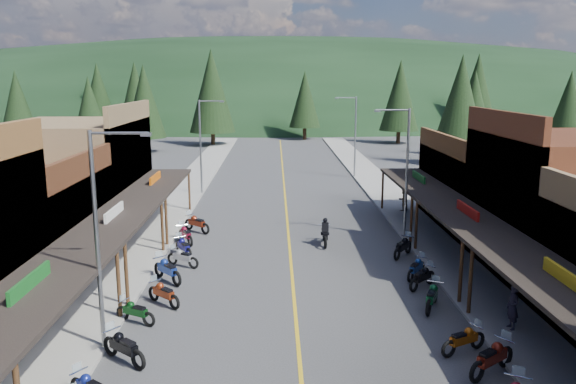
{
  "coord_description": "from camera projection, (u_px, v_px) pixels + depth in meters",
  "views": [
    {
      "loc": [
        -0.83,
        -25.11,
        9.7
      ],
      "look_at": [
        -0.05,
        8.03,
        3.0
      ],
      "focal_mm": 35.0,
      "sensor_mm": 36.0,
      "label": 1
    }
  ],
  "objects": [
    {
      "name": "streetlight_1",
      "position": [
        202.0,
        142.0,
        47.06
      ],
      "size": [
        2.16,
        0.18,
        8.0
      ],
      "color": "gray",
      "rests_on": "ground"
    },
    {
      "name": "pine_2",
      "position": [
        212.0,
        91.0,
        81.57
      ],
      "size": [
        6.72,
        6.72,
        14.0
      ],
      "color": "black",
      "rests_on": "ground"
    },
    {
      "name": "bike_west_11",
      "position": [
        186.0,
        234.0,
        33.51
      ],
      "size": [
        1.65,
        2.22,
        1.22
      ],
      "primitive_type": null,
      "rotation": [
        0.0,
        0.0,
        0.5
      ],
      "color": "maroon",
      "rests_on": "ground"
    },
    {
      "name": "pedestrian_east_b",
      "position": [
        403.0,
        199.0,
        41.28
      ],
      "size": [
        0.95,
        0.84,
        1.7
      ],
      "primitive_type": "imported",
      "rotation": [
        0.0,
        0.0,
        3.69
      ],
      "color": "brown",
      "rests_on": "sidewalk_east"
    },
    {
      "name": "pine_10",
      "position": [
        144.0,
        101.0,
        73.78
      ],
      "size": [
        5.38,
        5.38,
        11.6
      ],
      "color": "black",
      "rests_on": "ground"
    },
    {
      "name": "shop_west_2",
      "position": [
        11.0,
        228.0,
        27.39
      ],
      "size": [
        10.9,
        9.0,
        6.2
      ],
      "color": "#3F2111",
      "rests_on": "ground"
    },
    {
      "name": "bike_west_10",
      "position": [
        184.0,
        246.0,
        31.09
      ],
      "size": [
        1.65,
        2.13,
        1.18
      ],
      "primitive_type": null,
      "rotation": [
        0.0,
        0.0,
        0.54
      ],
      "color": "navy",
      "rests_on": "ground"
    },
    {
      "name": "bike_east_9",
      "position": [
        403.0,
        246.0,
        31.03
      ],
      "size": [
        1.88,
        2.22,
        1.26
      ],
      "primitive_type": null,
      "rotation": [
        0.0,
        0.0,
        -0.62
      ],
      "color": "black",
      "rests_on": "ground"
    },
    {
      "name": "rider_on_bike",
      "position": [
        325.0,
        234.0,
        33.27
      ],
      "size": [
        0.82,
        2.28,
        1.72
      ],
      "rotation": [
        0.0,
        0.0,
        -0.03
      ],
      "color": "black",
      "rests_on": "ground"
    },
    {
      "name": "streetlight_2",
      "position": [
        405.0,
        168.0,
        33.66
      ],
      "size": [
        2.16,
        0.18,
        8.0
      ],
      "color": "gray",
      "rests_on": "ground"
    },
    {
      "name": "bike_east_8",
      "position": [
        416.0,
        267.0,
        27.7
      ],
      "size": [
        1.72,
        2.02,
        1.15
      ],
      "primitive_type": null,
      "rotation": [
        0.0,
        0.0,
        -0.62
      ],
      "color": "navy",
      "rests_on": "ground"
    },
    {
      "name": "pine_0",
      "position": [
        17.0,
        100.0,
        85.1
      ],
      "size": [
        5.04,
        5.04,
        11.0
      ],
      "color": "black",
      "rests_on": "ground"
    },
    {
      "name": "bike_east_7",
      "position": [
        422.0,
        276.0,
        26.39
      ],
      "size": [
        1.93,
        1.9,
        1.16
      ],
      "primitive_type": null,
      "rotation": [
        0.0,
        0.0,
        -0.8
      ],
      "color": "black",
      "rests_on": "ground"
    },
    {
      "name": "pine_4",
      "position": [
        400.0,
        95.0,
        84.31
      ],
      "size": [
        5.88,
        5.88,
        12.5
      ],
      "color": "black",
      "rests_on": "ground"
    },
    {
      "name": "pine_1",
      "position": [
        135.0,
        94.0,
        93.15
      ],
      "size": [
        5.88,
        5.88,
        12.5
      ],
      "color": "black",
      "rests_on": "ground"
    },
    {
      "name": "shop_east_2",
      "position": [
        569.0,
        206.0,
        27.83
      ],
      "size": [
        10.9,
        9.0,
        8.2
      ],
      "color": "#562B19",
      "rests_on": "ground"
    },
    {
      "name": "ground",
      "position": [
        293.0,
        288.0,
        26.54
      ],
      "size": [
        220.0,
        220.0,
        0.0
      ],
      "primitive_type": "plane",
      "color": "#38383A",
      "rests_on": "ground"
    },
    {
      "name": "bike_west_12",
      "position": [
        197.0,
        223.0,
        35.99
      ],
      "size": [
        2.2,
        2.07,
        1.3
      ],
      "primitive_type": null,
      "rotation": [
        0.0,
        0.0,
        0.85
      ],
      "color": "maroon",
      "rests_on": "ground"
    },
    {
      "name": "pine_3",
      "position": [
        305.0,
        99.0,
        90.02
      ],
      "size": [
        5.04,
        5.04,
        11.0
      ],
      "color": "black",
      "rests_on": "ground"
    },
    {
      "name": "sidewalk_east",
      "position": [
        390.0,
        197.0,
        46.33
      ],
      "size": [
        3.4,
        94.0,
        0.15
      ],
      "primitive_type": "cube",
      "color": "gray",
      "rests_on": "ground"
    },
    {
      "name": "ridge_hill",
      "position": [
        278.0,
        114.0,
        158.83
      ],
      "size": [
        310.0,
        140.0,
        60.0
      ],
      "primitive_type": "ellipsoid",
      "color": "black",
      "rests_on": "ground"
    },
    {
      "name": "pine_5",
      "position": [
        477.0,
        89.0,
        96.29
      ],
      "size": [
        6.72,
        6.72,
        14.0
      ],
      "color": "black",
      "rests_on": "ground"
    },
    {
      "name": "pine_8",
      "position": [
        90.0,
        112.0,
        64.05
      ],
      "size": [
        4.48,
        4.48,
        10.0
      ],
      "color": "black",
      "rests_on": "ground"
    },
    {
      "name": "pedestrian_east_a",
      "position": [
        513.0,
        307.0,
        21.69
      ],
      "size": [
        0.47,
        0.68,
        1.78
      ],
      "primitive_type": "imported",
      "rotation": [
        0.0,
        0.0,
        -1.5
      ],
      "color": "#231F2F",
      "rests_on": "sidewalk_east"
    },
    {
      "name": "bike_west_8",
      "position": [
        167.0,
        269.0,
        27.17
      ],
      "size": [
        2.13,
        2.29,
        1.34
      ],
      "primitive_type": null,
      "rotation": [
        0.0,
        0.0,
        0.71
      ],
      "color": "navy",
      "rests_on": "ground"
    },
    {
      "name": "bike_west_5",
      "position": [
        124.0,
        346.0,
        19.39
      ],
      "size": [
        2.2,
        2.01,
        1.28
      ],
      "primitive_type": null,
      "rotation": [
        0.0,
        0.0,
        0.88
      ],
      "color": "black",
      "rests_on": "ground"
    },
    {
      "name": "bike_east_6",
      "position": [
        432.0,
        295.0,
        23.95
      ],
      "size": [
        1.6,
        2.28,
        1.25
      ],
      "primitive_type": null,
      "rotation": [
        0.0,
        0.0,
        -0.45
      ],
      "color": "#0E4823",
      "rests_on": "ground"
    },
    {
      "name": "pine_9",
      "position": [
        474.0,
        106.0,
        69.92
      ],
      "size": [
        4.93,
        4.93,
        10.8
      ],
      "color": "black",
      "rests_on": "ground"
    },
    {
      "name": "bike_west_9",
      "position": [
        183.0,
        257.0,
        29.37
      ],
      "size": [
        2.02,
        1.53,
        1.12
      ],
      "primitive_type": null,
      "rotation": [
        0.0,
        0.0,
        1.05
      ],
      "color": "#9E9DA2",
      "rests_on": "ground"
    },
    {
      "name": "shop_west_3",
      "position": [
        77.0,
        175.0,
        36.6
      ],
      "size": [
        10.9,
        10.2,
        8.2
      ],
      "color": "brown",
      "rests_on": "ground"
    },
    {
      "name": "streetlight_3",
      "position": [
        354.0,
        133.0,
        55.21
      ],
      "size": [
        2.16,
        0.18,
        8.0
      ],
      "color": "gray",
      "rests_on": "ground"
    },
    {
      "name": "bike_east_4",
      "position": [
        492.0,
        357.0,
        18.6
      ],
      "size": [
        2.32,
        1.99,
        1.32
      ],
      "primitive_type": null,
      "rotation": [
        0.0,
        0.0,
        -0.94
      ],
      "color": "#63170D",
      "rests_on": "ground"
    },
    {
      "name": "bike_west_6",
      "position": [
        135.0,
        311.0,
        22.55
      ],
      "size": [
        1.99,
        1.47,
        1.09
      ],
      "primitive_type": null,
      "rotation": [
        0.0,
        0.0,
        1.08
      ],
      "color": "#0B3712",
      "rests_on": "ground"
    },
    {
      "name": "pine_11",
      "position": [
        461.0,
        102.0,
        62.81
      ],
      "size": [
        5.82,
        5.82,
        12.4
      ],
      "color": "black",
      "rests_on": "ground"
    },
    {
      "name": "streetlight_0",
      "position": [
        101.0,
        231.0,
        19.62
      ],
      "size": [
        2.16,
        0.18,
        8.0
      ],
      "color": "gray",
      "rests_on": "ground"
    },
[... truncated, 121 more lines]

